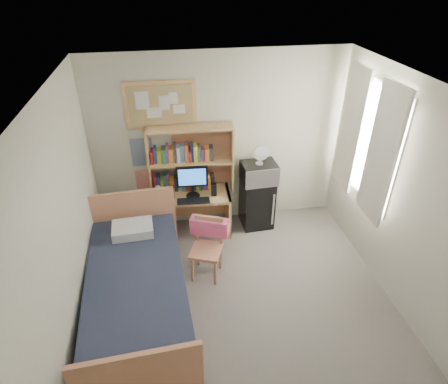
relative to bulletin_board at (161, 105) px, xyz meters
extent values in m
cube|color=slate|center=(0.78, -2.08, -1.93)|extent=(3.60, 4.20, 0.02)
cube|color=silver|center=(0.78, -2.08, 0.68)|extent=(3.60, 4.20, 0.02)
cube|color=beige|center=(0.78, 0.02, -0.62)|extent=(3.60, 0.04, 2.60)
cube|color=beige|center=(-1.02, -2.08, -0.62)|extent=(0.04, 4.20, 2.60)
cube|color=beige|center=(2.58, -2.08, -0.62)|extent=(0.04, 4.20, 2.60)
cube|color=white|center=(2.53, -0.88, -0.32)|extent=(0.10, 1.40, 1.70)
cube|color=white|center=(2.50, -1.28, -0.32)|extent=(0.04, 0.55, 1.70)
cube|color=white|center=(2.50, -0.48, -0.32)|extent=(0.04, 0.55, 1.70)
cube|color=tan|center=(0.00, 0.00, 0.00)|extent=(0.94, 0.03, 0.64)
cube|color=navy|center=(-0.32, 0.01, -0.67)|extent=(0.30, 0.01, 0.42)
cube|color=red|center=(-0.32, 0.01, -1.14)|extent=(0.28, 0.01, 0.36)
cube|color=#DFAE6C|center=(0.34, -0.28, -1.59)|extent=(1.09, 0.59, 0.67)
cube|color=tan|center=(0.41, -1.24, -1.51)|extent=(0.54, 0.54, 0.83)
cube|color=black|center=(1.31, -0.24, -1.53)|extent=(0.48, 0.48, 0.78)
cube|color=#1C2133|center=(-0.45, -1.73, -1.62)|extent=(1.21, 2.26, 0.61)
cube|color=#DFAE6C|center=(0.35, -0.13, -0.76)|extent=(1.21, 0.37, 0.98)
cube|color=black|center=(0.34, -0.34, -1.02)|extent=(0.44, 0.06, 0.46)
cube|color=black|center=(0.33, -0.48, -1.24)|extent=(0.46, 0.17, 0.02)
cube|color=black|center=(0.04, -0.33, -1.16)|extent=(0.08, 0.08, 0.18)
cube|color=black|center=(0.64, -0.36, -1.16)|extent=(0.08, 0.08, 0.18)
cylinder|color=white|center=(-0.14, -0.36, -1.14)|extent=(0.07, 0.07, 0.22)
cube|color=#EF5A8A|center=(0.48, -1.06, -1.28)|extent=(0.51, 0.32, 0.23)
cube|color=silver|center=(1.31, -0.26, -1.00)|extent=(0.51, 0.40, 0.29)
cylinder|color=white|center=(1.31, -0.26, -0.72)|extent=(0.23, 0.23, 0.27)
cube|color=white|center=(-0.49, -0.98, -1.25)|extent=(0.52, 0.38, 0.12)
camera|label=1|loc=(0.03, -4.86, 1.65)|focal=30.00mm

